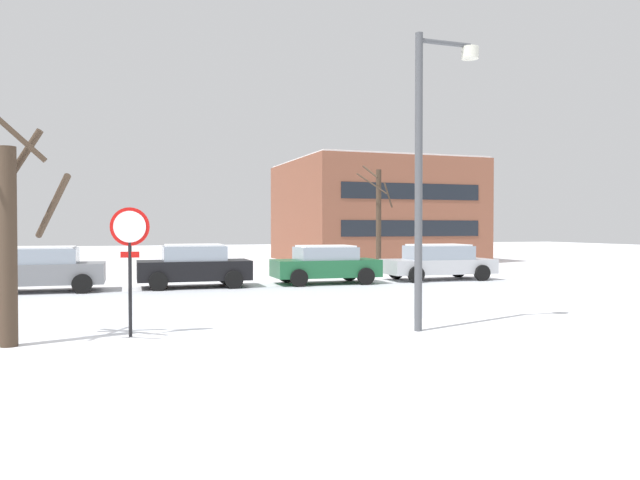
{
  "coord_description": "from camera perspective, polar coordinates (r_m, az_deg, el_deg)",
  "views": [
    {
      "loc": [
        -1.02,
        -14.01,
        2.17
      ],
      "look_at": [
        5.63,
        4.98,
        1.74
      ],
      "focal_mm": 34.89,
      "sensor_mm": 36.0,
      "label": 1
    }
  ],
  "objects": [
    {
      "name": "building_far_right",
      "position": [
        40.12,
        4.89,
        2.64
      ],
      "size": [
        10.75,
        10.75,
        6.33
      ],
      "color": "brown",
      "rests_on": "ground"
    },
    {
      "name": "street_lamp",
      "position": [
        13.21,
        9.93,
        7.87
      ],
      "size": [
        1.47,
        0.36,
        6.15
      ],
      "color": "#4C4F54",
      "rests_on": "ground"
    },
    {
      "name": "parked_car_silver",
      "position": [
        25.75,
        10.8,
        -1.97
      ],
      "size": [
        4.52,
        2.25,
        1.45
      ],
      "color": "silver",
      "rests_on": "ground"
    },
    {
      "name": "tree_near_corner",
      "position": [
        12.52,
        -26.55,
        0.79
      ],
      "size": [
        1.91,
        1.91,
        4.72
      ],
      "color": "#423326",
      "rests_on": "ground"
    },
    {
      "name": "tree_far_mid",
      "position": [
        29.34,
        5.39,
        2.0
      ],
      "size": [
        1.84,
        1.5,
        5.06
      ],
      "color": "#423326",
      "rests_on": "ground"
    },
    {
      "name": "parked_car_gray",
      "position": [
        22.57,
        -23.98,
        -2.44
      ],
      "size": [
        3.88,
        2.18,
        1.51
      ],
      "color": "slate",
      "rests_on": "ground"
    },
    {
      "name": "parked_car_green",
      "position": [
        23.61,
        0.5,
        -2.23
      ],
      "size": [
        4.04,
        2.17,
        1.46
      ],
      "color": "#1E6038",
      "rests_on": "ground"
    },
    {
      "name": "ground_plane",
      "position": [
        14.21,
        -15.08,
        -7.58
      ],
      "size": [
        120.0,
        120.0,
        0.0
      ],
      "primitive_type": "plane",
      "color": "white"
    },
    {
      "name": "road_surface",
      "position": [
        17.52,
        -15.89,
        -5.91
      ],
      "size": [
        80.0,
        8.69,
        0.0
      ],
      "color": "silver",
      "rests_on": "ground"
    },
    {
      "name": "stop_sign",
      "position": [
        12.76,
        -17.04,
        -0.53
      ],
      "size": [
        0.75,
        0.15,
        2.55
      ],
      "color": "black",
      "rests_on": "ground"
    },
    {
      "name": "parked_car_black",
      "position": [
        22.64,
        -11.48,
        -2.32
      ],
      "size": [
        4.0,
        2.18,
        1.54
      ],
      "color": "black",
      "rests_on": "ground"
    }
  ]
}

